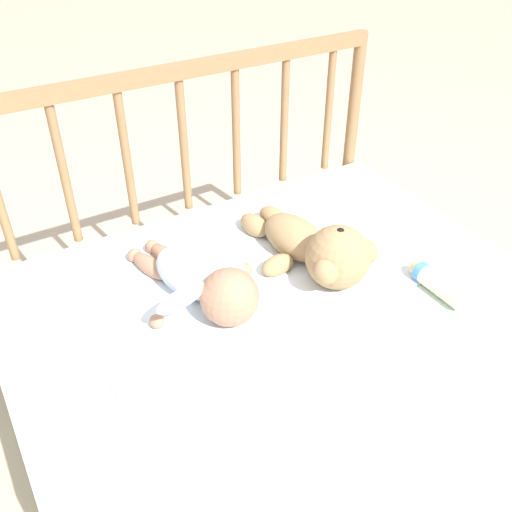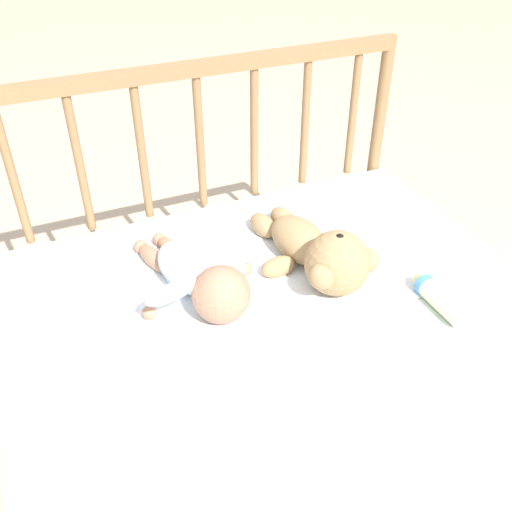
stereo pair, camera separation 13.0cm
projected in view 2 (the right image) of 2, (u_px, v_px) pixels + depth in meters
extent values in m
plane|color=#C6B293|center=(258.00, 404.00, 1.58)|extent=(12.00, 12.00, 0.00)
cube|color=silver|center=(258.00, 348.00, 1.45)|extent=(1.16, 0.72, 0.44)
cylinder|color=#997047|center=(372.00, 172.00, 1.80)|extent=(0.04, 0.04, 0.84)
cube|color=#997047|center=(195.00, 68.00, 1.38)|extent=(1.13, 0.03, 0.04)
cylinder|color=#997047|center=(13.00, 178.00, 1.35)|extent=(0.02, 0.02, 0.36)
cylinder|color=#997047|center=(80.00, 166.00, 1.40)|extent=(0.02, 0.02, 0.36)
cylinder|color=#997047|center=(142.00, 155.00, 1.45)|extent=(0.02, 0.02, 0.36)
cylinder|color=#997047|center=(200.00, 144.00, 1.50)|extent=(0.02, 0.02, 0.36)
cylinder|color=#997047|center=(254.00, 134.00, 1.55)|extent=(0.02, 0.02, 0.36)
cylinder|color=#997047|center=(305.00, 125.00, 1.60)|extent=(0.02, 0.02, 0.36)
cylinder|color=#997047|center=(353.00, 116.00, 1.65)|extent=(0.02, 0.02, 0.36)
cube|color=white|center=(247.00, 268.00, 1.36)|extent=(0.79, 0.51, 0.01)
ellipsoid|color=tan|center=(299.00, 240.00, 1.38)|extent=(0.13, 0.20, 0.09)
sphere|color=tan|center=(337.00, 263.00, 1.26)|extent=(0.15, 0.15, 0.15)
sphere|color=beige|center=(339.00, 248.00, 1.23)|extent=(0.06, 0.06, 0.06)
sphere|color=black|center=(340.00, 238.00, 1.22)|extent=(0.02, 0.02, 0.02)
sphere|color=tan|center=(366.00, 260.00, 1.26)|extent=(0.06, 0.06, 0.06)
sphere|color=tan|center=(322.00, 276.00, 1.21)|extent=(0.06, 0.06, 0.06)
ellipsoid|color=tan|center=(338.00, 246.00, 1.39)|extent=(0.09, 0.06, 0.05)
ellipsoid|color=tan|center=(278.00, 267.00, 1.33)|extent=(0.09, 0.06, 0.05)
ellipsoid|color=tan|center=(283.00, 219.00, 1.49)|extent=(0.06, 0.10, 0.05)
ellipsoid|color=tan|center=(263.00, 225.00, 1.46)|extent=(0.06, 0.10, 0.05)
ellipsoid|color=white|center=(187.00, 268.00, 1.28)|extent=(0.15, 0.21, 0.10)
sphere|color=tan|center=(221.00, 294.00, 1.19)|extent=(0.13, 0.13, 0.13)
ellipsoid|color=white|center=(231.00, 273.00, 1.32)|extent=(0.13, 0.07, 0.04)
ellipsoid|color=white|center=(173.00, 292.00, 1.16)|extent=(0.13, 0.07, 0.04)
sphere|color=tan|center=(246.00, 269.00, 1.33)|extent=(0.03, 0.03, 0.03)
sphere|color=tan|center=(149.00, 313.00, 1.21)|extent=(0.03, 0.03, 0.03)
ellipsoid|color=tan|center=(172.00, 250.00, 1.38)|extent=(0.07, 0.13, 0.04)
ellipsoid|color=tan|center=(153.00, 258.00, 1.36)|extent=(0.07, 0.13, 0.04)
sphere|color=tan|center=(160.00, 240.00, 1.43)|extent=(0.04, 0.04, 0.04)
sphere|color=tan|center=(141.00, 247.00, 1.40)|extent=(0.04, 0.04, 0.04)
cylinder|color=#F4E5CC|center=(442.00, 301.00, 1.23)|extent=(0.05, 0.12, 0.05)
cylinder|color=#4C99D8|center=(425.00, 285.00, 1.27)|extent=(0.05, 0.02, 0.05)
sphere|color=#EAC67F|center=(420.00, 281.00, 1.29)|extent=(0.03, 0.03, 0.03)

